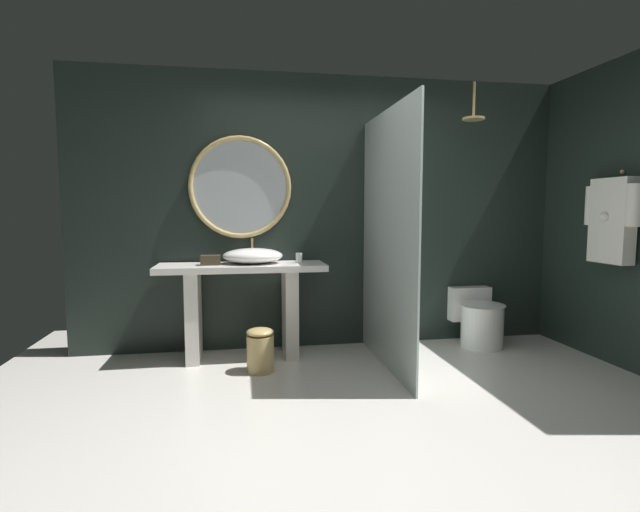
{
  "coord_description": "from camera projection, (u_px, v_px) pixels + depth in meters",
  "views": [
    {
      "loc": [
        -0.85,
        -2.66,
        1.32
      ],
      "look_at": [
        -0.25,
        0.9,
        0.97
      ],
      "focal_mm": 26.66,
      "sensor_mm": 36.0,
      "label": 1
    }
  ],
  "objects": [
    {
      "name": "waste_bin",
      "position": [
        260.0,
        350.0,
        3.89
      ],
      "size": [
        0.22,
        0.22,
        0.37
      ],
      "color": "tan",
      "rests_on": "ground_plane"
    },
    {
      "name": "hanging_bathrobe",
      "position": [
        612.0,
        217.0,
        3.95
      ],
      "size": [
        0.2,
        0.57,
        0.78
      ],
      "color": "tan"
    },
    {
      "name": "vessel_sink",
      "position": [
        253.0,
        256.0,
        4.27
      ],
      "size": [
        0.54,
        0.44,
        0.22
      ],
      "color": "white",
      "rests_on": "vanity_counter"
    },
    {
      "name": "tissue_box",
      "position": [
        210.0,
        260.0,
        4.14
      ],
      "size": [
        0.17,
        0.11,
        0.09
      ],
      "primitive_type": "cube",
      "color": "#3D3323",
      "rests_on": "vanity_counter"
    },
    {
      "name": "vanity_counter",
      "position": [
        242.0,
        298.0,
        4.25
      ],
      "size": [
        1.48,
        0.49,
        0.85
      ],
      "color": "silver",
      "rests_on": "ground_plane"
    },
    {
      "name": "round_wall_mirror",
      "position": [
        240.0,
        187.0,
        4.37
      ],
      "size": [
        0.94,
        0.04,
        0.94
      ],
      "color": "tan"
    },
    {
      "name": "tumbler_cup",
      "position": [
        299.0,
        258.0,
        4.31
      ],
      "size": [
        0.06,
        0.06,
        0.09
      ],
      "primitive_type": "cylinder",
      "color": "silver",
      "rests_on": "vanity_counter"
    },
    {
      "name": "rain_shower_head",
      "position": [
        473.0,
        115.0,
        4.38
      ],
      "size": [
        0.2,
        0.2,
        0.34
      ],
      "color": "tan"
    },
    {
      "name": "side_wall_right",
      "position": [
        634.0,
        213.0,
        3.9
      ],
      "size": [
        0.1,
        2.47,
        2.6
      ],
      "primitive_type": "cube",
      "color": "#1E2823",
      "rests_on": "ground_plane"
    },
    {
      "name": "toilet",
      "position": [
        478.0,
        319.0,
        4.67
      ],
      "size": [
        0.42,
        0.6,
        0.55
      ],
      "color": "white",
      "rests_on": "ground_plane"
    },
    {
      "name": "shower_glass_panel",
      "position": [
        387.0,
        240.0,
        3.95
      ],
      "size": [
        0.02,
        1.45,
        2.15
      ],
      "primitive_type": "cube",
      "color": "silver",
      "rests_on": "ground_plane"
    },
    {
      "name": "back_wall_panel",
      "position": [
        328.0,
        213.0,
        4.62
      ],
      "size": [
        4.8,
        0.1,
        2.6
      ],
      "primitive_type": "cube",
      "color": "#1E2823",
      "rests_on": "ground_plane"
    },
    {
      "name": "ground_plane",
      "position": [
        385.0,
        429.0,
        2.88
      ],
      "size": [
        5.76,
        5.76,
        0.0
      ],
      "primitive_type": "plane",
      "color": "silver"
    }
  ]
}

